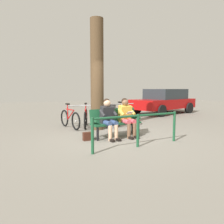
{
  "coord_description": "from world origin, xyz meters",
  "views": [
    {
      "loc": [
        3.12,
        5.84,
        1.5
      ],
      "look_at": [
        0.03,
        -0.42,
        0.75
      ],
      "focal_mm": 35.18,
      "sensor_mm": 36.0,
      "label": 1
    }
  ],
  "objects_px": {
    "person_reading": "(126,115)",
    "bicycle_silver": "(86,118)",
    "handbag": "(88,136)",
    "bicycle_orange": "(123,115)",
    "tree_trunk": "(97,75)",
    "litter_bin": "(111,116)",
    "bicycle_black": "(100,117)",
    "bicycle_green": "(70,119)",
    "parked_car": "(164,101)",
    "person_companion": "(108,117)",
    "bench": "(115,120)",
    "bicycle_purple": "(110,116)"
  },
  "relations": [
    {
      "from": "person_companion",
      "to": "tree_trunk",
      "type": "xyz_separation_m",
      "value": [
        -0.29,
        -1.57,
        1.32
      ]
    },
    {
      "from": "person_reading",
      "to": "bicycle_silver",
      "type": "relative_size",
      "value": 0.76
    },
    {
      "from": "tree_trunk",
      "to": "bicycle_black",
      "type": "xyz_separation_m",
      "value": [
        -0.34,
        -0.57,
        -1.62
      ]
    },
    {
      "from": "bicycle_silver",
      "to": "handbag",
      "type": "bearing_deg",
      "value": 4.44
    },
    {
      "from": "bench",
      "to": "bicycle_black",
      "type": "xyz_separation_m",
      "value": [
        -0.31,
        -1.95,
        -0.15
      ]
    },
    {
      "from": "tree_trunk",
      "to": "bicycle_purple",
      "type": "relative_size",
      "value": 2.36
    },
    {
      "from": "handbag",
      "to": "bicycle_silver",
      "type": "relative_size",
      "value": 0.19
    },
    {
      "from": "bicycle_green",
      "to": "bicycle_silver",
      "type": "bearing_deg",
      "value": 76.1
    },
    {
      "from": "bicycle_green",
      "to": "parked_car",
      "type": "relative_size",
      "value": 0.37
    },
    {
      "from": "person_companion",
      "to": "handbag",
      "type": "xyz_separation_m",
      "value": [
        0.63,
        -0.05,
        -0.54
      ]
    },
    {
      "from": "bicycle_purple",
      "to": "bicycle_black",
      "type": "xyz_separation_m",
      "value": [
        0.5,
        0.08,
        0.0
      ]
    },
    {
      "from": "handbag",
      "to": "bicycle_orange",
      "type": "xyz_separation_m",
      "value": [
        -2.39,
        -2.25,
        0.24
      ]
    },
    {
      "from": "tree_trunk",
      "to": "litter_bin",
      "type": "xyz_separation_m",
      "value": [
        -0.57,
        -0.04,
        -1.55
      ]
    },
    {
      "from": "person_companion",
      "to": "bicycle_black",
      "type": "relative_size",
      "value": 0.76
    },
    {
      "from": "bicycle_purple",
      "to": "bicycle_silver",
      "type": "xyz_separation_m",
      "value": [
        1.08,
        0.05,
        0.0
      ]
    },
    {
      "from": "litter_bin",
      "to": "handbag",
      "type": "bearing_deg",
      "value": 46.3
    },
    {
      "from": "person_companion",
      "to": "parked_car",
      "type": "bearing_deg",
      "value": -144.96
    },
    {
      "from": "handbag",
      "to": "tree_trunk",
      "type": "relative_size",
      "value": 0.08
    },
    {
      "from": "person_reading",
      "to": "bicycle_black",
      "type": "relative_size",
      "value": 0.76
    },
    {
      "from": "bicycle_black",
      "to": "bicycle_green",
      "type": "bearing_deg",
      "value": -72.16
    },
    {
      "from": "bicycle_black",
      "to": "parked_car",
      "type": "height_order",
      "value": "parked_car"
    },
    {
      "from": "bicycle_orange",
      "to": "bicycle_silver",
      "type": "distance_m",
      "value": 1.72
    },
    {
      "from": "bicycle_green",
      "to": "parked_car",
      "type": "xyz_separation_m",
      "value": [
        -6.47,
        -2.39,
        0.41
      ]
    },
    {
      "from": "bicycle_black",
      "to": "bicycle_green",
      "type": "xyz_separation_m",
      "value": [
        1.19,
        -0.08,
        0.0
      ]
    },
    {
      "from": "bench",
      "to": "tree_trunk",
      "type": "relative_size",
      "value": 0.41
    },
    {
      "from": "bench",
      "to": "person_reading",
      "type": "bearing_deg",
      "value": 152.71
    },
    {
      "from": "bicycle_green",
      "to": "litter_bin",
      "type": "bearing_deg",
      "value": 57.84
    },
    {
      "from": "person_reading",
      "to": "person_companion",
      "type": "distance_m",
      "value": 0.64
    },
    {
      "from": "bench",
      "to": "bicycle_silver",
      "type": "xyz_separation_m",
      "value": [
        0.27,
        -1.98,
        -0.15
      ]
    },
    {
      "from": "bench",
      "to": "litter_bin",
      "type": "xyz_separation_m",
      "value": [
        -0.54,
        -1.42,
        -0.07
      ]
    },
    {
      "from": "bicycle_orange",
      "to": "litter_bin",
      "type": "bearing_deg",
      "value": -61.07
    },
    {
      "from": "person_reading",
      "to": "bicycle_purple",
      "type": "distance_m",
      "value": 2.25
    },
    {
      "from": "bicycle_purple",
      "to": "bicycle_green",
      "type": "distance_m",
      "value": 1.7
    },
    {
      "from": "bench",
      "to": "bicycle_green",
      "type": "bearing_deg",
      "value": -69.54
    },
    {
      "from": "tree_trunk",
      "to": "litter_bin",
      "type": "bearing_deg",
      "value": -176.18
    },
    {
      "from": "parked_car",
      "to": "bicycle_orange",
      "type": "bearing_deg",
      "value": 15.13
    },
    {
      "from": "bicycle_green",
      "to": "bicycle_orange",
      "type": "bearing_deg",
      "value": 83.05
    },
    {
      "from": "litter_bin",
      "to": "bicycle_black",
      "type": "relative_size",
      "value": 0.55
    },
    {
      "from": "tree_trunk",
      "to": "bicycle_orange",
      "type": "distance_m",
      "value": 2.31
    },
    {
      "from": "person_reading",
      "to": "bench",
      "type": "bearing_deg",
      "value": -27.29
    },
    {
      "from": "handbag",
      "to": "parked_car",
      "type": "bearing_deg",
      "value": -145.11
    },
    {
      "from": "bench",
      "to": "handbag",
      "type": "height_order",
      "value": "bench"
    },
    {
      "from": "tree_trunk",
      "to": "litter_bin",
      "type": "relative_size",
      "value": 4.55
    },
    {
      "from": "bicycle_purple",
      "to": "bicycle_green",
      "type": "relative_size",
      "value": 1.01
    },
    {
      "from": "bicycle_orange",
      "to": "bicycle_green",
      "type": "relative_size",
      "value": 1.0
    },
    {
      "from": "bicycle_black",
      "to": "bicycle_purple",
      "type": "bearing_deg",
      "value": 120.41
    },
    {
      "from": "tree_trunk",
      "to": "bicycle_green",
      "type": "xyz_separation_m",
      "value": [
        0.86,
        -0.65,
        -1.62
      ]
    },
    {
      "from": "handbag",
      "to": "person_companion",
      "type": "bearing_deg",
      "value": 175.33
    },
    {
      "from": "parked_car",
      "to": "person_companion",
      "type": "bearing_deg",
      "value": 23.97
    },
    {
      "from": "bicycle_orange",
      "to": "bicycle_green",
      "type": "bearing_deg",
      "value": -96.58
    }
  ]
}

